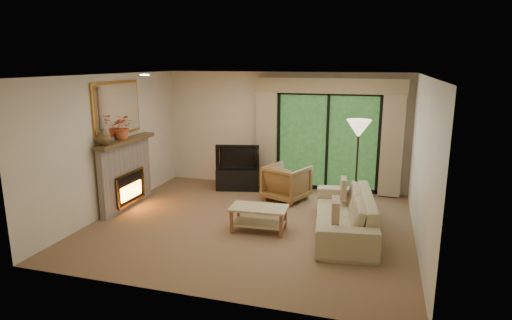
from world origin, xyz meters
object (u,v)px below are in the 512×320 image
(media_console, at_px, (238,179))
(sofa, at_px, (344,213))
(coffee_table, at_px, (259,219))
(armchair, at_px, (287,183))

(media_console, distance_m, sofa, 3.15)
(sofa, relative_size, coffee_table, 2.48)
(armchair, height_order, coffee_table, armchair)
(coffee_table, bearing_deg, armchair, 84.44)
(media_console, height_order, sofa, sofa)
(media_console, xyz_separation_m, sofa, (2.51, -1.90, 0.10))
(sofa, bearing_deg, armchair, -145.97)
(media_console, height_order, armchair, armchair)
(media_console, bearing_deg, sofa, -50.05)
(armchair, xyz_separation_m, sofa, (1.30, -1.46, -0.02))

